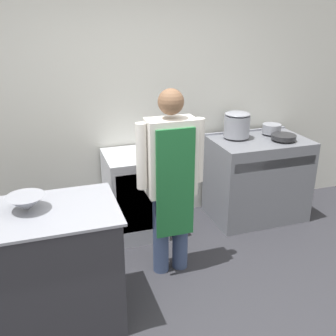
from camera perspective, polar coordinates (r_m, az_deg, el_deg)
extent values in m
plane|color=#2D2D33|center=(3.14, 5.39, -22.78)|extent=(14.00, 14.00, 0.00)
cube|color=silver|center=(4.19, -4.64, 9.73)|extent=(8.00, 0.05, 2.70)
cube|color=#2D2D33|center=(3.07, -19.13, -14.19)|extent=(1.23, 0.68, 0.91)
cube|color=gray|center=(2.84, -20.25, -6.44)|extent=(1.28, 0.70, 0.02)
cube|color=slate|center=(4.55, 12.78, -1.51)|extent=(1.04, 0.69, 0.92)
cube|color=gray|center=(4.19, 15.36, 0.59)|extent=(0.95, 0.03, 0.10)
cube|color=gray|center=(4.67, 11.22, 5.32)|extent=(1.04, 0.03, 0.02)
cube|color=silver|center=(4.12, -4.91, -3.84)|extent=(0.57, 0.61, 0.88)
cube|color=silver|center=(3.84, -3.88, -5.04)|extent=(0.49, 0.02, 0.62)
cylinder|color=#38476B|center=(3.52, -1.06, -9.47)|extent=(0.14, 0.14, 0.76)
cylinder|color=#38476B|center=(3.57, 1.78, -9.00)|extent=(0.14, 0.14, 0.76)
cube|color=silver|center=(3.25, 0.40, 1.59)|extent=(0.41, 0.22, 0.65)
cube|color=#1E6633|center=(3.21, 1.08, -2.43)|extent=(0.33, 0.02, 0.94)
cylinder|color=silver|center=(3.17, -3.86, 1.67)|extent=(0.09, 0.09, 0.56)
cylinder|color=silver|center=(3.32, 4.47, 2.56)|extent=(0.09, 0.09, 0.56)
sphere|color=brown|center=(3.12, 0.42, 9.59)|extent=(0.21, 0.21, 0.21)
cone|color=gray|center=(2.86, -19.88, -4.80)|extent=(0.27, 0.27, 0.11)
cylinder|color=gray|center=(4.35, 9.96, 5.99)|extent=(0.28, 0.28, 0.23)
ellipsoid|color=gray|center=(4.31, 10.07, 7.73)|extent=(0.27, 0.27, 0.05)
cylinder|color=#262628|center=(4.40, 16.43, 4.35)|extent=(0.26, 0.26, 0.05)
cylinder|color=gray|center=(4.58, 14.81, 5.54)|extent=(0.21, 0.21, 0.10)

